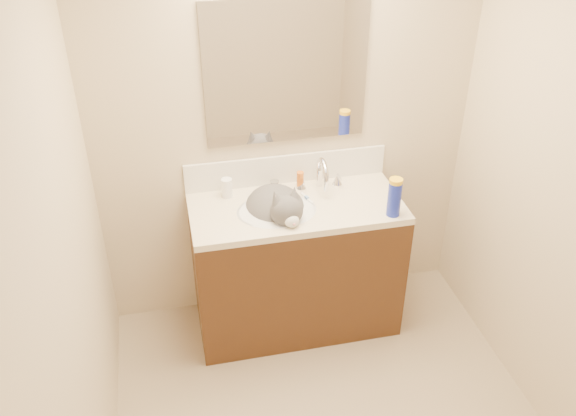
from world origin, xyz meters
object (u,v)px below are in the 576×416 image
basin (277,221)px  pill_bottle (227,188)px  faucet (321,177)px  amber_bottle (300,180)px  silver_jar (275,186)px  spray_can (394,199)px  cat (278,209)px  vanity_cabinet (296,268)px

basin → pill_bottle: (-0.25, 0.21, 0.13)m
faucet → amber_bottle: faucet is taller
silver_jar → spray_can: size_ratio=0.31×
pill_bottle → amber_bottle: 0.43m
faucet → pill_bottle: 0.55m
cat → silver_jar: bearing=73.4°
vanity_cabinet → pill_bottle: pill_bottle is taller
cat → pill_bottle: (-0.26, 0.18, 0.07)m
basin → silver_jar: size_ratio=7.27×
faucet → vanity_cabinet: bearing=-142.7°
silver_jar → faucet: bearing=-10.7°
basin → pill_bottle: size_ratio=3.96×
cat → spray_can: spray_can is taller
cat → basin: bearing=-120.6°
silver_jar → basin: bearing=-98.5°
basin → faucet: size_ratio=1.61×
basin → amber_bottle: bearing=49.2°
basin → spray_can: size_ratio=2.24×
vanity_cabinet → basin: basin is taller
vanity_cabinet → silver_jar: size_ratio=19.39×
faucet → basin: bearing=-150.9°
vanity_cabinet → amber_bottle: size_ratio=11.64×
vanity_cabinet → cat: bearing=-179.7°
cat → amber_bottle: 0.26m
cat → amber_bottle: bearing=36.7°
vanity_cabinet → spray_can: spray_can is taller
faucet → spray_can: faucet is taller
vanity_cabinet → faucet: size_ratio=4.29×
faucet → cat: faucet is taller
vanity_cabinet → basin: size_ratio=2.67×
basin → faucet: (0.30, 0.17, 0.16)m
cat → silver_jar: (0.02, 0.19, 0.04)m
faucet → spray_can: (0.31, -0.35, 0.01)m
silver_jar → amber_bottle: amber_bottle is taller
pill_bottle → silver_jar: (0.28, 0.01, -0.03)m
pill_bottle → vanity_cabinet: bearing=-25.9°
vanity_cabinet → faucet: faucet is taller
vanity_cabinet → spray_can: 0.77m
faucet → cat: size_ratio=0.56×
faucet → spray_can: bearing=-47.9°
vanity_cabinet → pill_bottle: bearing=154.1°
vanity_cabinet → cat: 0.45m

